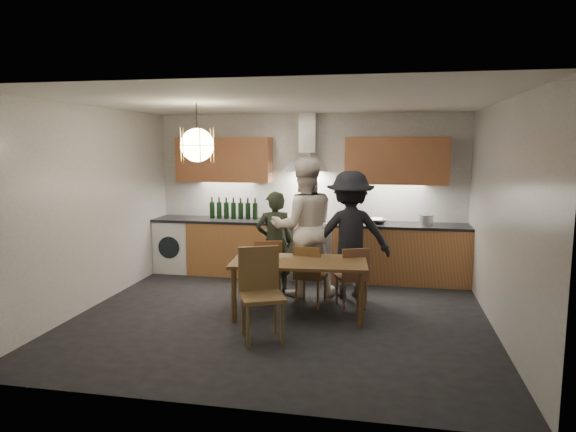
% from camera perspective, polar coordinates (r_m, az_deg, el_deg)
% --- Properties ---
extents(ground, '(5.00, 5.00, 0.00)m').
position_cam_1_polar(ground, '(6.46, -0.80, -11.09)').
color(ground, black).
rests_on(ground, ground).
extents(room_shell, '(5.02, 4.52, 2.61)m').
position_cam_1_polar(room_shell, '(6.12, -0.83, 4.19)').
color(room_shell, white).
rests_on(room_shell, ground).
extents(counter_run, '(5.00, 0.62, 0.90)m').
position_cam_1_polar(counter_run, '(8.19, 2.16, -3.71)').
color(counter_run, '#C2814A').
rests_on(counter_run, ground).
extents(range_stove, '(0.90, 0.60, 0.92)m').
position_cam_1_polar(range_stove, '(8.19, 1.99, -3.77)').
color(range_stove, silver).
rests_on(range_stove, ground).
extents(wall_fixtures, '(4.30, 0.54, 1.10)m').
position_cam_1_polar(wall_fixtures, '(8.14, 2.17, 6.31)').
color(wall_fixtures, '#B77246').
rests_on(wall_fixtures, ground).
extents(pendant_lamp, '(0.43, 0.43, 0.70)m').
position_cam_1_polar(pendant_lamp, '(6.29, -10.06, 7.76)').
color(pendant_lamp, black).
rests_on(pendant_lamp, ground).
extents(dining_table, '(1.71, 0.96, 0.69)m').
position_cam_1_polar(dining_table, '(6.34, 1.26, -5.68)').
color(dining_table, brown).
rests_on(dining_table, ground).
extents(chair_back_left, '(0.46, 0.46, 0.83)m').
position_cam_1_polar(chair_back_left, '(7.01, -2.23, -5.51)').
color(chair_back_left, brown).
rests_on(chair_back_left, ground).
extents(chair_back_mid, '(0.43, 0.43, 0.81)m').
position_cam_1_polar(chair_back_mid, '(6.70, 2.36, -6.25)').
color(chair_back_mid, brown).
rests_on(chair_back_mid, ground).
extents(chair_back_right, '(0.48, 0.48, 0.81)m').
position_cam_1_polar(chair_back_right, '(6.69, 7.26, -6.34)').
color(chair_back_right, brown).
rests_on(chair_back_right, ground).
extents(chair_front, '(0.60, 0.60, 1.00)m').
position_cam_1_polar(chair_front, '(5.64, -3.07, -7.85)').
color(chair_front, brown).
rests_on(chair_front, ground).
extents(person_left, '(0.62, 0.52, 1.46)m').
position_cam_1_polar(person_left, '(7.29, -1.51, -2.95)').
color(person_left, black).
rests_on(person_left, ground).
extents(person_mid, '(1.13, 1.01, 1.93)m').
position_cam_1_polar(person_mid, '(7.16, 1.76, -1.24)').
color(person_mid, beige).
rests_on(person_mid, ground).
extents(person_right, '(1.24, 0.87, 1.75)m').
position_cam_1_polar(person_right, '(7.11, 6.90, -2.08)').
color(person_right, black).
rests_on(person_right, ground).
extents(mixing_bowl, '(0.39, 0.39, 0.08)m').
position_cam_1_polar(mixing_bowl, '(8.00, 9.84, -0.55)').
color(mixing_bowl, '#ABABAE').
rests_on(mixing_bowl, counter_run).
extents(stock_pot, '(0.24, 0.24, 0.14)m').
position_cam_1_polar(stock_pot, '(8.01, 15.09, -0.46)').
color(stock_pot, '#B7B7BA').
rests_on(stock_pot, counter_run).
extents(wine_bottles, '(0.81, 0.08, 0.34)m').
position_cam_1_polar(wine_bottles, '(8.42, -6.08, 0.86)').
color(wine_bottles, black).
rests_on(wine_bottles, counter_run).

